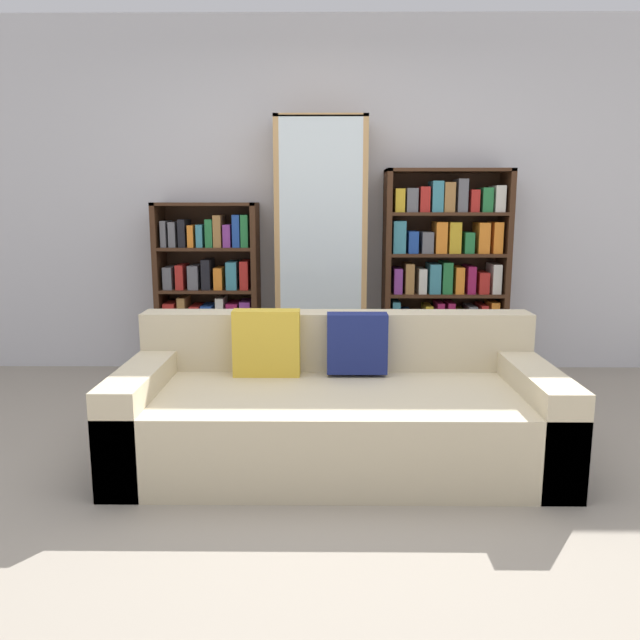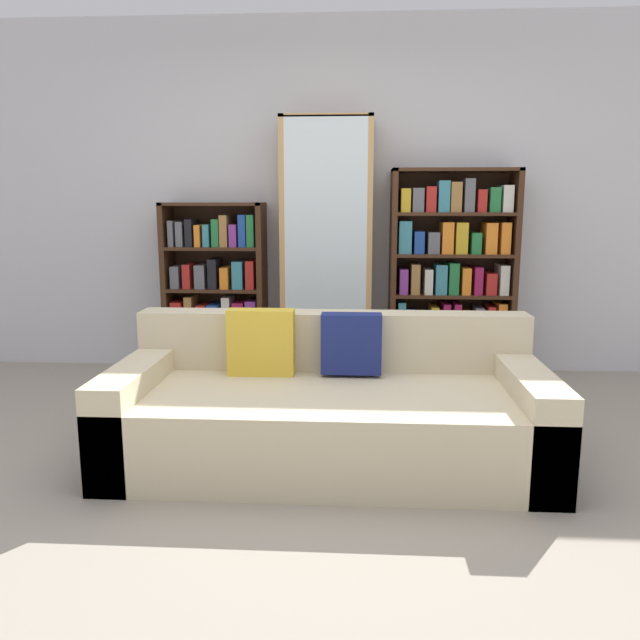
{
  "view_description": "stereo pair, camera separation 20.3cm",
  "coord_description": "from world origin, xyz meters",
  "px_view_note": "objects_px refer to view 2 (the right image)",
  "views": [
    {
      "loc": [
        -0.03,
        -2.71,
        1.31
      ],
      "look_at": [
        -0.06,
        1.18,
        0.58
      ],
      "focal_mm": 35.0,
      "sensor_mm": 36.0,
      "label": 1
    },
    {
      "loc": [
        0.18,
        -2.7,
        1.31
      ],
      "look_at": [
        -0.06,
        1.18,
        0.58
      ],
      "focal_mm": 35.0,
      "sensor_mm": 36.0,
      "label": 2
    }
  ],
  "objects_px": {
    "couch": "(329,410)",
    "bookshelf_left": "(216,294)",
    "wine_bottle": "(382,374)",
    "display_cabinet": "(327,250)",
    "bookshelf_right": "(452,278)"
  },
  "relations": [
    {
      "from": "couch",
      "to": "bookshelf_right",
      "type": "distance_m",
      "value": 1.93
    },
    {
      "from": "display_cabinet",
      "to": "wine_bottle",
      "type": "distance_m",
      "value": 1.07
    },
    {
      "from": "display_cabinet",
      "to": "wine_bottle",
      "type": "bearing_deg",
      "value": -54.39
    },
    {
      "from": "bookshelf_left",
      "to": "wine_bottle",
      "type": "relative_size",
      "value": 3.38
    },
    {
      "from": "bookshelf_left",
      "to": "display_cabinet",
      "type": "xyz_separation_m",
      "value": [
        0.86,
        -0.02,
        0.35
      ]
    },
    {
      "from": "bookshelf_right",
      "to": "wine_bottle",
      "type": "distance_m",
      "value": 1.0
    },
    {
      "from": "bookshelf_right",
      "to": "wine_bottle",
      "type": "xyz_separation_m",
      "value": [
        -0.54,
        -0.59,
        -0.6
      ]
    },
    {
      "from": "couch",
      "to": "bookshelf_left",
      "type": "height_order",
      "value": "bookshelf_left"
    },
    {
      "from": "couch",
      "to": "bookshelf_right",
      "type": "xyz_separation_m",
      "value": [
        0.85,
        1.65,
        0.51
      ]
    },
    {
      "from": "couch",
      "to": "wine_bottle",
      "type": "relative_size",
      "value": 5.57
    },
    {
      "from": "couch",
      "to": "bookshelf_right",
      "type": "height_order",
      "value": "bookshelf_right"
    },
    {
      "from": "couch",
      "to": "bookshelf_left",
      "type": "distance_m",
      "value": 1.94
    },
    {
      "from": "wine_bottle",
      "to": "couch",
      "type": "bearing_deg",
      "value": -106.73
    },
    {
      "from": "bookshelf_left",
      "to": "display_cabinet",
      "type": "distance_m",
      "value": 0.93
    },
    {
      "from": "display_cabinet",
      "to": "bookshelf_right",
      "type": "relative_size",
      "value": 1.24
    }
  ]
}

